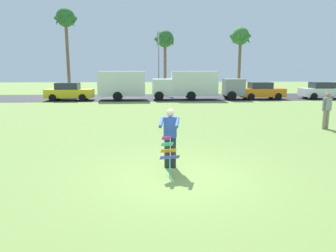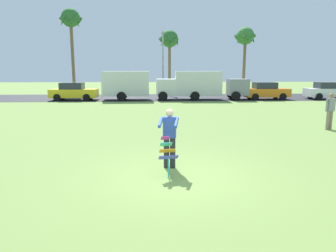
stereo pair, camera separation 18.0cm
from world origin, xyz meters
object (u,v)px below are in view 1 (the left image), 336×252
parked_truck_white_box (131,85)px  parked_truck_grey_van (203,84)px  person_kite_flyer (170,136)px  streetlight_pole (159,59)px  kite_held (168,152)px  palm_tree_left_near (66,22)px  parked_car_white (323,91)px  palm_tree_right_near (165,41)px  parked_car_yellow (69,92)px  palm_tree_centre_far (240,39)px  parked_car_orange (261,91)px  person_walker_near (327,110)px

parked_truck_white_box → parked_truck_grey_van: bearing=-0.0°
person_kite_flyer → streetlight_pole: size_ratio=0.25×
kite_held → streetlight_pole: streetlight_pole is taller
person_kite_flyer → palm_tree_left_near: palm_tree_left_near is taller
parked_car_white → palm_tree_right_near: palm_tree_right_near is taller
parked_truck_grey_van → person_kite_flyer: bearing=-102.6°
person_kite_flyer → parked_car_yellow: (-7.80, 20.03, -0.18)m
palm_tree_right_near → palm_tree_centre_far: 9.24m
parked_car_yellow → palm_tree_centre_far: bearing=27.4°
person_kite_flyer → palm_tree_centre_far: (10.71, 29.64, 5.51)m
parked_car_orange → palm_tree_centre_far: (0.64, 9.60, 5.68)m
kite_held → person_walker_near: 10.02m
parked_car_yellow → parked_car_white: (23.90, -0.00, 0.00)m
palm_tree_centre_far → streetlight_pole: bearing=-166.7°
parked_car_yellow → palm_tree_right_near: (9.33, 10.66, 5.43)m
parked_truck_white_box → kite_held: bearing=-84.3°
kite_held → parked_car_white: size_ratio=0.25×
person_kite_flyer → palm_tree_centre_far: 31.99m
palm_tree_right_near → person_walker_near: 26.59m
parked_car_yellow → palm_tree_centre_far: (18.51, 9.60, 5.68)m
person_kite_flyer → palm_tree_centre_far: bearing=70.1°
parked_car_white → person_walker_near: (-8.25, -14.63, 0.16)m
kite_held → parked_truck_grey_van: bearing=77.5°
palm_tree_left_near → palm_tree_centre_far: size_ratio=1.23×
person_kite_flyer → palm_tree_left_near: 31.17m
palm_tree_right_near → palm_tree_centre_far: bearing=-6.5°
kite_held → person_walker_near: (7.94, 6.10, 0.25)m
parked_car_orange → parked_car_white: 6.03m
person_kite_flyer → kite_held: (-0.09, -0.70, -0.27)m
parked_car_orange → palm_tree_right_near: bearing=128.7°
parked_truck_grey_van → parked_car_white: parked_truck_grey_van is taller
parked_car_yellow → parked_car_white: 23.90m
kite_held → parked_truck_white_box: parked_truck_white_box is taller
palm_tree_right_near → streetlight_pole: size_ratio=1.08×
person_kite_flyer → parked_car_yellow: size_ratio=0.41×
person_kite_flyer → person_walker_near: (7.85, 5.41, -0.02)m
parked_car_orange → kite_held: bearing=-116.1°
parked_car_yellow → palm_tree_left_near: (-2.10, 8.64, 7.35)m
parked_truck_grey_van → person_walker_near: bearing=-77.1°
palm_tree_centre_far → parked_car_yellow: bearing=-152.6°
kite_held → parked_car_yellow: parked_car_yellow is taller
streetlight_pole → parked_truck_white_box: bearing=-111.1°
palm_tree_right_near → parked_car_yellow: bearing=-131.2°
palm_tree_centre_far → parked_car_white: bearing=-60.7°
person_walker_near → parked_car_orange: bearing=81.3°
person_kite_flyer → person_walker_near: size_ratio=1.00×
parked_car_yellow → parked_truck_white_box: parked_truck_white_box is taller
parked_truck_grey_van → streetlight_pole: size_ratio=0.97×
parked_truck_white_box → person_kite_flyer: bearing=-83.8°
parked_truck_grey_van → parked_car_white: size_ratio=1.61×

